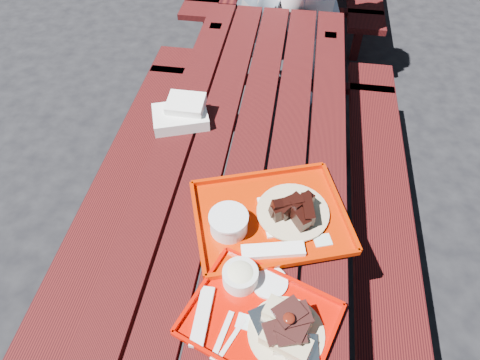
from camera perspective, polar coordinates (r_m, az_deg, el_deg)
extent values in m
plane|color=black|center=(2.20, 0.61, -11.29)|extent=(60.00, 60.00, 0.00)
cube|color=#450F0D|center=(1.66, -9.51, 2.98)|extent=(0.14, 2.40, 0.04)
cube|color=#450F0D|center=(1.63, -4.43, 2.44)|extent=(0.14, 2.40, 0.04)
cube|color=#450F0D|center=(1.61, 0.81, 1.86)|extent=(0.14, 2.40, 0.04)
cube|color=#450F0D|center=(1.60, 6.14, 1.25)|extent=(0.14, 2.40, 0.04)
cube|color=#450F0D|center=(1.61, 11.46, 0.63)|extent=(0.14, 2.40, 0.04)
cube|color=#450F0D|center=(1.97, -16.25, -2.33)|extent=(0.25, 2.40, 0.04)
cube|color=#450F0D|center=(2.67, -9.24, 8.60)|extent=(0.06, 0.06, 0.42)
cube|color=#450F0D|center=(1.88, 18.59, -6.47)|extent=(0.25, 2.40, 0.04)
cube|color=#450F0D|center=(2.60, 16.23, 5.88)|extent=(0.06, 0.06, 0.42)
cube|color=#450F0D|center=(2.59, -2.90, 12.58)|extent=(0.06, 0.06, 0.75)
cube|color=#450F0D|center=(2.56, 10.67, 11.18)|extent=(0.06, 0.06, 0.75)
cube|color=#450F0D|center=(2.53, 3.92, 12.97)|extent=(1.40, 0.06, 0.04)
cube|color=#450F0D|center=(3.56, -4.35, 20.21)|extent=(0.06, 0.06, 0.42)
cube|color=#450F0D|center=(3.51, 15.52, 18.21)|extent=(0.06, 0.06, 0.42)
cube|color=#450F0D|center=(3.33, 0.10, 21.44)|extent=(0.06, 0.06, 0.75)
cube|color=#450F0D|center=(3.31, 11.13, 20.35)|extent=(0.06, 0.06, 0.75)
cube|color=#450F0D|center=(3.28, 5.69, 21.84)|extent=(1.40, 0.06, 0.04)
cube|color=#C90C00|center=(1.25, 2.69, -18.21)|extent=(0.46, 0.41, 0.01)
cube|color=#C90C00|center=(1.30, 5.72, -12.61)|extent=(0.36, 0.14, 0.02)
cube|color=#C90C00|center=(1.22, 11.37, -21.60)|extent=(0.11, 0.28, 0.02)
cube|color=#C90C00|center=(1.28, -5.23, -14.15)|extent=(0.11, 0.28, 0.02)
cylinder|color=#CABA91|center=(1.23, 6.16, -19.58)|extent=(0.21, 0.21, 0.01)
cube|color=#CDBC8E|center=(1.19, 6.13, -20.65)|extent=(0.14, 0.10, 0.04)
cube|color=#CDBC8E|center=(1.22, 6.41, -17.60)|extent=(0.14, 0.10, 0.04)
ellipsoid|color=#49120A|center=(1.13, 6.61, -17.62)|extent=(0.03, 0.03, 0.01)
cylinder|color=silver|center=(1.27, 0.05, -12.73)|extent=(0.10, 0.10, 0.05)
ellipsoid|color=#EFEDC0|center=(1.26, 0.05, -12.39)|extent=(0.09, 0.09, 0.04)
cylinder|color=white|center=(1.29, 3.96, -13.43)|extent=(0.11, 0.11, 0.01)
cube|color=white|center=(1.24, -5.04, -17.63)|extent=(0.04, 0.17, 0.01)
cube|color=white|center=(1.22, -2.35, -19.94)|extent=(0.04, 0.14, 0.01)
cube|color=white|center=(1.22, -1.43, -20.84)|extent=(0.07, 0.14, 0.00)
cube|color=white|center=(1.24, 0.61, -18.37)|extent=(0.05, 0.05, 0.00)
cube|color=#BC2100|center=(1.42, 4.02, -5.12)|extent=(0.57, 0.51, 0.01)
cube|color=#BC2100|center=(1.52, 2.46, 0.77)|extent=(0.46, 0.17, 0.02)
cube|color=#BC2100|center=(1.31, 5.94, -11.11)|extent=(0.46, 0.17, 0.02)
cube|color=#BC2100|center=(1.47, 13.18, -3.24)|extent=(0.13, 0.35, 0.02)
cube|color=#BC2100|center=(1.39, -5.66, -6.17)|extent=(0.13, 0.35, 0.02)
cube|color=white|center=(1.42, 6.18, -4.52)|extent=(0.21, 0.21, 0.01)
cylinder|color=#C6AF87|center=(1.42, 7.05, -4.20)|extent=(0.24, 0.24, 0.01)
cylinder|color=silver|center=(1.36, -1.51, -5.83)|extent=(0.12, 0.12, 0.06)
cylinder|color=white|center=(1.33, -1.54, -4.98)|extent=(0.13, 0.13, 0.01)
cube|color=white|center=(1.34, 4.43, -9.33)|extent=(0.20, 0.09, 0.02)
cube|color=silver|center=(1.38, 10.95, -7.90)|extent=(0.07, 0.06, 0.00)
cube|color=white|center=(1.76, -7.95, 8.30)|extent=(0.26, 0.22, 0.05)
cube|color=white|center=(1.75, -7.23, 9.98)|extent=(0.15, 0.12, 0.04)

